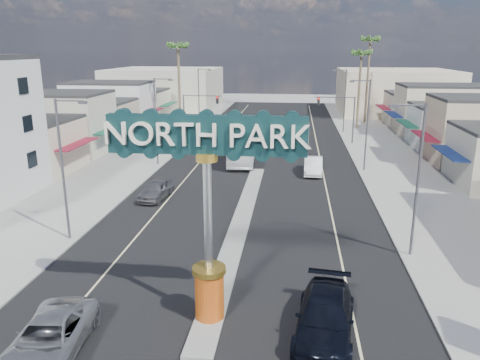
% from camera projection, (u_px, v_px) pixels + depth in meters
% --- Properties ---
extents(ground, '(160.00, 160.00, 0.00)m').
position_uv_depth(ground, '(258.00, 168.00, 48.03)').
color(ground, gray).
rests_on(ground, ground).
extents(road, '(20.00, 120.00, 0.01)m').
position_uv_depth(road, '(258.00, 168.00, 48.03)').
color(road, black).
rests_on(road, ground).
extents(median_island, '(1.30, 30.00, 0.16)m').
position_uv_depth(median_island, '(240.00, 223.00, 32.72)').
color(median_island, gray).
rests_on(median_island, ground).
extents(sidewalk_left, '(8.00, 120.00, 0.12)m').
position_uv_depth(sidewalk_left, '(127.00, 164.00, 49.58)').
color(sidewalk_left, gray).
rests_on(sidewalk_left, ground).
extents(sidewalk_right, '(8.00, 120.00, 0.12)m').
position_uv_depth(sidewalk_right, '(399.00, 171.00, 46.45)').
color(sidewalk_right, gray).
rests_on(sidewalk_right, ground).
extents(storefront_row_left, '(12.00, 42.00, 6.00)m').
position_uv_depth(storefront_row_left, '(87.00, 117.00, 62.32)').
color(storefront_row_left, beige).
rests_on(storefront_row_left, ground).
extents(storefront_row_right, '(12.00, 42.00, 6.00)m').
position_uv_depth(storefront_row_right, '(463.00, 124.00, 56.95)').
color(storefront_row_right, '#B7B29E').
rests_on(storefront_row_right, ground).
extents(backdrop_far_left, '(20.00, 20.00, 8.00)m').
position_uv_depth(backdrop_far_left, '(166.00, 89.00, 92.40)').
color(backdrop_far_left, '#B7B29E').
rests_on(backdrop_far_left, ground).
extents(backdrop_far_right, '(20.00, 20.00, 8.00)m').
position_uv_depth(backdrop_far_right, '(395.00, 92.00, 87.48)').
color(backdrop_far_right, beige).
rests_on(backdrop_far_right, ground).
extents(gateway_sign, '(8.20, 1.50, 9.15)m').
position_uv_depth(gateway_sign, '(207.00, 195.00, 19.64)').
color(gateway_sign, '#C53C0F').
rests_on(gateway_sign, median_island).
extents(traffic_signal_left, '(5.09, 0.45, 6.00)m').
position_uv_depth(traffic_signal_left, '(197.00, 108.00, 61.26)').
color(traffic_signal_left, '#47474C').
rests_on(traffic_signal_left, ground).
extents(traffic_signal_right, '(5.09, 0.45, 6.00)m').
position_uv_depth(traffic_signal_right, '(340.00, 110.00, 59.21)').
color(traffic_signal_right, '#47474C').
rests_on(traffic_signal_right, ground).
extents(streetlight_l_near, '(2.03, 0.22, 9.00)m').
position_uv_depth(streetlight_l_near, '(64.00, 163.00, 28.70)').
color(streetlight_l_near, '#47474C').
rests_on(streetlight_l_near, ground).
extents(streetlight_l_mid, '(2.03, 0.22, 9.00)m').
position_uv_depth(streetlight_l_mid, '(157.00, 117.00, 47.81)').
color(streetlight_l_mid, '#47474C').
rests_on(streetlight_l_mid, ground).
extents(streetlight_l_far, '(2.03, 0.22, 9.00)m').
position_uv_depth(streetlight_l_far, '(200.00, 96.00, 68.84)').
color(streetlight_l_far, '#47474C').
rests_on(streetlight_l_far, ground).
extents(streetlight_r_near, '(2.03, 0.22, 9.00)m').
position_uv_depth(streetlight_r_near, '(416.00, 174.00, 26.37)').
color(streetlight_r_near, '#47474C').
rests_on(streetlight_r_near, ground).
extents(streetlight_r_mid, '(2.03, 0.22, 9.00)m').
position_uv_depth(streetlight_r_mid, '(366.00, 121.00, 45.48)').
color(streetlight_r_mid, '#47474C').
rests_on(streetlight_r_mid, ground).
extents(streetlight_r_far, '(2.03, 0.22, 9.00)m').
position_uv_depth(streetlight_r_far, '(344.00, 98.00, 66.50)').
color(streetlight_r_far, '#47474C').
rests_on(streetlight_r_far, ground).
extents(palm_left_far, '(2.60, 2.60, 13.10)m').
position_uv_depth(palm_left_far, '(178.00, 51.00, 65.46)').
color(palm_left_far, brown).
rests_on(palm_left_far, ground).
extents(palm_right_mid, '(2.60, 2.60, 12.10)m').
position_uv_depth(palm_right_mid, '(361.00, 57.00, 68.53)').
color(palm_right_mid, brown).
rests_on(palm_right_mid, ground).
extents(palm_right_far, '(2.60, 2.60, 14.10)m').
position_uv_depth(palm_right_far, '(370.00, 45.00, 73.55)').
color(palm_right_far, brown).
rests_on(palm_right_far, ground).
extents(suv_left, '(3.07, 5.81, 1.56)m').
position_uv_depth(suv_left, '(49.00, 338.00, 18.61)').
color(suv_left, '#B1B1B6').
rests_on(suv_left, ground).
extents(suv_right, '(3.10, 6.14, 1.71)m').
position_uv_depth(suv_right, '(325.00, 317.00, 19.90)').
color(suv_right, black).
rests_on(suv_right, ground).
extents(car_parked_left, '(2.25, 4.58, 1.50)m').
position_uv_depth(car_parked_left, '(156.00, 190.00, 38.06)').
color(car_parked_left, '#5F5E63').
rests_on(car_parked_left, ground).
extents(car_parked_right, '(1.86, 4.98, 1.63)m').
position_uv_depth(car_parked_right, '(313.00, 166.00, 45.65)').
color(car_parked_right, white).
rests_on(car_parked_right, ground).
extents(city_bus, '(3.23, 11.24, 3.10)m').
position_uv_depth(city_bus, '(242.00, 146.00, 50.89)').
color(city_bus, white).
rests_on(city_bus, ground).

